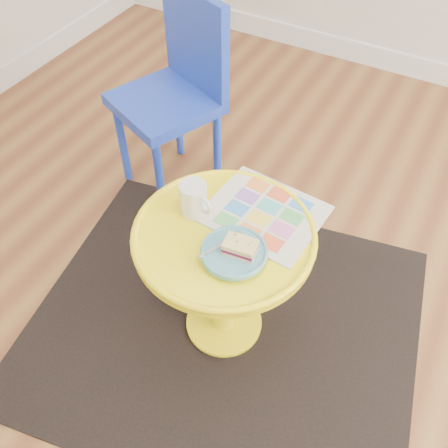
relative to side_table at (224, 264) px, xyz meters
The scene contains 10 objects.
floor 0.44m from the side_table, 20.85° to the right, with size 4.00×4.00×0.00m, color brown.
room_walls 1.21m from the side_table, 129.86° to the left, with size 4.00×4.00×4.00m.
rug 0.35m from the side_table, 90.00° to the right, with size 1.30×1.10×0.01m, color black.
side_table is the anchor object (origin of this frame).
chair 0.80m from the side_table, 132.05° to the left, with size 0.47×0.47×0.81m.
newspaper 0.20m from the side_table, 62.00° to the left, with size 0.32×0.27×0.01m, color silver.
mug 0.23m from the side_table, 163.71° to the left, with size 0.11×0.08×0.10m.
plate 0.18m from the side_table, 43.15° to the right, with size 0.18×0.18×0.02m.
cake_slice 0.20m from the side_table, 34.68° to the right, with size 0.09×0.07×0.04m.
fork 0.18m from the side_table, 64.40° to the right, with size 0.07×0.14×0.00m.
Camera 1 is at (0.20, -0.70, 1.54)m, focal length 40.00 mm.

